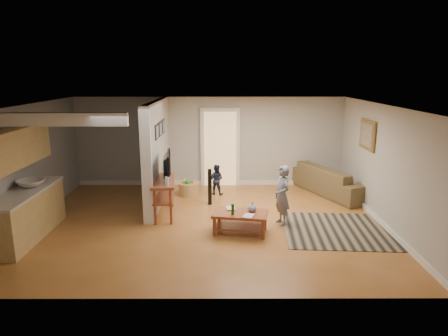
{
  "coord_description": "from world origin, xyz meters",
  "views": [
    {
      "loc": [
        0.38,
        -8.11,
        3.14
      ],
      "look_at": [
        0.4,
        0.43,
        1.1
      ],
      "focal_mm": 32.0,
      "sensor_mm": 36.0,
      "label": 1
    }
  ],
  "objects_px": {
    "child": "(281,224)",
    "toddler": "(216,194)",
    "tv_console": "(164,183)",
    "speaker_left": "(210,187)",
    "toy_basket": "(188,188)",
    "sofa": "(332,193)",
    "speaker_right": "(167,183)",
    "coffee_table": "(241,217)"
  },
  "relations": [
    {
      "from": "child",
      "to": "toddler",
      "type": "xyz_separation_m",
      "value": [
        -1.42,
        2.16,
        0.0
      ]
    },
    {
      "from": "tv_console",
      "to": "toddler",
      "type": "xyz_separation_m",
      "value": [
        1.13,
        1.62,
        -0.76
      ]
    },
    {
      "from": "speaker_left",
      "to": "toy_basket",
      "type": "bearing_deg",
      "value": 122.78
    },
    {
      "from": "toy_basket",
      "to": "toddler",
      "type": "height_order",
      "value": "toy_basket"
    },
    {
      "from": "sofa",
      "to": "toy_basket",
      "type": "bearing_deg",
      "value": 68.66
    },
    {
      "from": "speaker_right",
      "to": "toddler",
      "type": "height_order",
      "value": "speaker_right"
    },
    {
      "from": "toy_basket",
      "to": "tv_console",
      "type": "bearing_deg",
      "value": -104.42
    },
    {
      "from": "coffee_table",
      "to": "speaker_right",
      "type": "bearing_deg",
      "value": 131.58
    },
    {
      "from": "speaker_left",
      "to": "child",
      "type": "xyz_separation_m",
      "value": [
        1.57,
        -1.31,
        -0.45
      ]
    },
    {
      "from": "child",
      "to": "speaker_right",
      "type": "bearing_deg",
      "value": -138.16
    },
    {
      "from": "sofa",
      "to": "speaker_right",
      "type": "distance_m",
      "value": 4.39
    },
    {
      "from": "sofa",
      "to": "speaker_left",
      "type": "relative_size",
      "value": 2.84
    },
    {
      "from": "sofa",
      "to": "toddler",
      "type": "distance_m",
      "value": 3.1
    },
    {
      "from": "speaker_left",
      "to": "toy_basket",
      "type": "xyz_separation_m",
      "value": [
        -0.59,
        0.77,
        -0.26
      ]
    },
    {
      "from": "speaker_right",
      "to": "sofa",
      "type": "bearing_deg",
      "value": 3.41
    },
    {
      "from": "sofa",
      "to": "coffee_table",
      "type": "height_order",
      "value": "coffee_table"
    },
    {
      "from": "sofa",
      "to": "coffee_table",
      "type": "distance_m",
      "value": 3.73
    },
    {
      "from": "toy_basket",
      "to": "toddler",
      "type": "distance_m",
      "value": 0.76
    },
    {
      "from": "speaker_left",
      "to": "sofa",
      "type": "bearing_deg",
      "value": 11.0
    },
    {
      "from": "tv_console",
      "to": "toddler",
      "type": "distance_m",
      "value": 2.11
    },
    {
      "from": "speaker_right",
      "to": "child",
      "type": "relative_size",
      "value": 0.78
    },
    {
      "from": "toy_basket",
      "to": "toddler",
      "type": "bearing_deg",
      "value": 6.34
    },
    {
      "from": "sofa",
      "to": "toddler",
      "type": "height_order",
      "value": "toddler"
    },
    {
      "from": "coffee_table",
      "to": "tv_console",
      "type": "relative_size",
      "value": 0.86
    },
    {
      "from": "tv_console",
      "to": "toy_basket",
      "type": "bearing_deg",
      "value": 69.23
    },
    {
      "from": "sofa",
      "to": "toddler",
      "type": "bearing_deg",
      "value": 67.73
    },
    {
      "from": "sofa",
      "to": "speaker_left",
      "type": "bearing_deg",
      "value": 82.23
    },
    {
      "from": "coffee_table",
      "to": "tv_console",
      "type": "xyz_separation_m",
      "value": [
        -1.68,
        0.99,
        0.42
      ]
    },
    {
      "from": "coffee_table",
      "to": "toddler",
      "type": "height_order",
      "value": "coffee_table"
    },
    {
      "from": "coffee_table",
      "to": "toy_basket",
      "type": "height_order",
      "value": "coffee_table"
    },
    {
      "from": "toddler",
      "to": "speaker_left",
      "type": "bearing_deg",
      "value": 96.67
    },
    {
      "from": "tv_console",
      "to": "speaker_right",
      "type": "relative_size",
      "value": 1.39
    },
    {
      "from": "child",
      "to": "speaker_left",
      "type": "bearing_deg",
      "value": -148.12
    },
    {
      "from": "sofa",
      "to": "coffee_table",
      "type": "relative_size",
      "value": 2.15
    },
    {
      "from": "tv_console",
      "to": "speaker_right",
      "type": "xyz_separation_m",
      "value": [
        -0.07,
        0.97,
        -0.26
      ]
    },
    {
      "from": "speaker_left",
      "to": "speaker_right",
      "type": "relative_size",
      "value": 0.9
    },
    {
      "from": "speaker_right",
      "to": "child",
      "type": "xyz_separation_m",
      "value": [
        2.62,
        -1.51,
        -0.49
      ]
    },
    {
      "from": "speaker_right",
      "to": "child",
      "type": "bearing_deg",
      "value": -36.11
    },
    {
      "from": "tv_console",
      "to": "speaker_right",
      "type": "height_order",
      "value": "tv_console"
    },
    {
      "from": "tv_console",
      "to": "toddler",
      "type": "relative_size",
      "value": 1.7
    },
    {
      "from": "speaker_left",
      "to": "speaker_right",
      "type": "height_order",
      "value": "speaker_right"
    },
    {
      "from": "sofa",
      "to": "tv_console",
      "type": "height_order",
      "value": "tv_console"
    }
  ]
}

